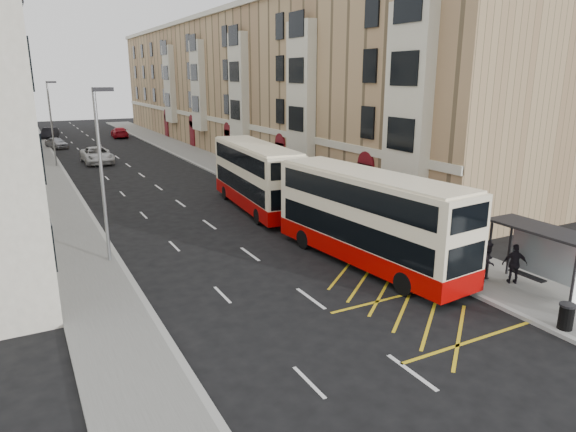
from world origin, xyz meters
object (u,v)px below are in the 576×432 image
litter_bin (566,316)px  bus_shelter (552,248)px  white_van (97,155)px  car_silver (57,143)px  double_decker_rear (256,177)px  pedestrian_far (515,264)px  car_dark (50,133)px  pedestrian_mid (488,261)px  street_lamp_far (52,119)px  double_decker_front (368,219)px  street_lamp_near (102,167)px  car_red (119,132)px

litter_bin → bus_shelter: bearing=47.6°
white_van → car_silver: 14.18m
double_decker_rear → pedestrian_far: 17.50m
double_decker_rear → pedestrian_far: double_decker_rear is taller
car_silver → car_dark: (0.00, 11.52, 0.09)m
pedestrian_mid → white_van: size_ratio=0.29×
street_lamp_far → white_van: street_lamp_far is taller
car_silver → double_decker_front: bearing=-97.9°
white_van → car_silver: white_van is taller
street_lamp_near → car_dark: size_ratio=1.71×
pedestrian_mid → street_lamp_far: bearing=87.3°
car_red → car_silver: bearing=46.5°
pedestrian_far → bus_shelter: bearing=132.4°
pedestrian_mid → car_red: pedestrian_mid is taller
car_dark → double_decker_front: bearing=-64.9°
litter_bin → white_van: size_ratio=0.16×
litter_bin → pedestrian_mid: bearing=76.1°
bus_shelter → pedestrian_far: bearing=96.3°
street_lamp_far → double_decker_front: (10.65, -35.88, -2.40)m
white_van → car_dark: 25.58m
street_lamp_far → double_decker_front: bearing=-73.5°
street_lamp_near → double_decker_rear: size_ratio=0.72×
litter_bin → car_dark: size_ratio=0.20×
bus_shelter → pedestrian_mid: 2.64m
pedestrian_mid → car_silver: 56.26m
white_van → street_lamp_far: bearing=-170.4°
double_decker_front → pedestrian_far: size_ratio=6.51×
pedestrian_far → double_decker_front: bearing=-16.4°
street_lamp_far → pedestrian_far: (14.53, -40.94, -3.63)m
street_lamp_far → pedestrian_far: size_ratio=4.66×
street_lamp_near → white_van: bearing=82.8°
double_decker_front → car_silver: bearing=95.0°
litter_bin → car_dark: 71.67m
pedestrian_far → car_silver: bearing=-40.3°
bus_shelter → street_lamp_near: 19.38m
bus_shelter → car_silver: bus_shelter is taller
street_lamp_far → car_dark: size_ratio=1.71×
street_lamp_far → car_red: 25.38m
double_decker_front → car_silver: 51.43m
street_lamp_far → street_lamp_near: bearing=-90.0°
litter_bin → pedestrian_mid: 4.54m
street_lamp_near → street_lamp_far: 30.00m
double_decker_front → street_lamp_near: bearing=145.5°
double_decker_front → white_van: 37.25m
street_lamp_far → double_decker_rear: size_ratio=0.72×
street_lamp_near → white_van: 31.20m
double_decker_rear → pedestrian_far: bearing=-71.1°
double_decker_rear → car_dark: size_ratio=2.37×
pedestrian_far → white_van: 43.01m
car_silver → car_red: car_red is taller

